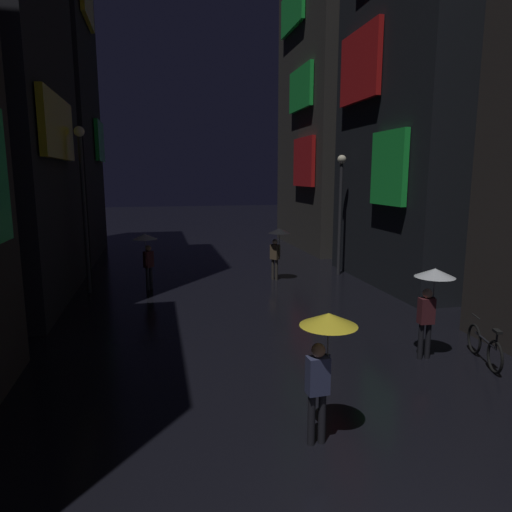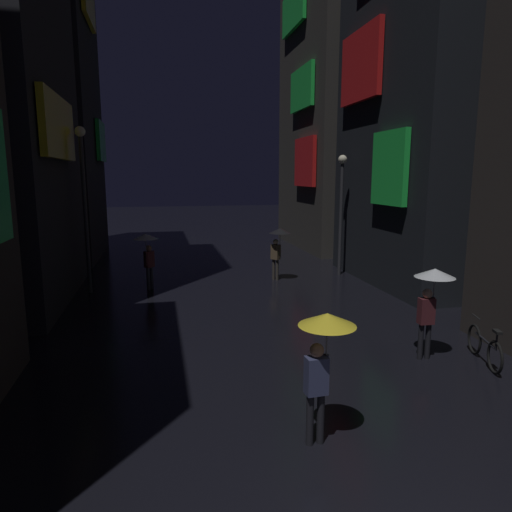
% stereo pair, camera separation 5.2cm
% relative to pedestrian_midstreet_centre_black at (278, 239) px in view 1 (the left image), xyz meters
% --- Properties ---
extents(building_left_far, '(4.25, 7.33, 18.39)m').
position_rel_pedestrian_midstreet_centre_black_xyz_m(building_left_far, '(-9.68, 7.68, 7.53)').
color(building_left_far, black).
rests_on(building_left_far, ground).
extents(building_right_mid, '(4.25, 7.39, 19.54)m').
position_rel_pedestrian_midstreet_centre_black_xyz_m(building_right_mid, '(5.29, -1.29, 8.11)').
color(building_right_mid, black).
rests_on(building_right_mid, ground).
extents(building_right_far, '(4.25, 8.37, 21.83)m').
position_rel_pedestrian_midstreet_centre_black_xyz_m(building_right_far, '(5.29, 8.20, 9.24)').
color(building_right_far, '#33302D').
rests_on(building_right_far, ground).
extents(pedestrian_midstreet_centre_black, '(0.90, 0.90, 2.12)m').
position_rel_pedestrian_midstreet_centre_black_xyz_m(pedestrian_midstreet_centre_black, '(0.00, 0.00, 0.00)').
color(pedestrian_midstreet_centre_black, '#38332D').
rests_on(pedestrian_midstreet_centre_black, ground).
extents(pedestrian_midstreet_left_yellow, '(0.90, 0.90, 2.12)m').
position_rel_pedestrian_midstreet_centre_black_xyz_m(pedestrian_midstreet_left_yellow, '(-2.26, -11.16, 0.00)').
color(pedestrian_midstreet_left_yellow, black).
rests_on(pedestrian_midstreet_left_yellow, ground).
extents(pedestrian_far_right_clear, '(0.90, 0.90, 2.12)m').
position_rel_pedestrian_midstreet_centre_black_xyz_m(pedestrian_far_right_clear, '(1.33, -8.48, 0.00)').
color(pedestrian_far_right_clear, black).
rests_on(pedestrian_far_right_clear, ground).
extents(pedestrian_foreground_right_clear, '(0.90, 0.90, 2.12)m').
position_rel_pedestrian_midstreet_centre_black_xyz_m(pedestrian_foreground_right_clear, '(-5.12, -0.61, 0.00)').
color(pedestrian_foreground_right_clear, '#2D2D38').
rests_on(pedestrian_foreground_right_clear, ground).
extents(bicycle_parked_at_storefront, '(0.57, 1.76, 0.96)m').
position_rel_pedestrian_midstreet_centre_black_xyz_m(bicycle_parked_at_storefront, '(2.41, -9.02, -1.28)').
color(bicycle_parked_at_storefront, black).
rests_on(bicycle_parked_at_storefront, ground).
extents(streetlamp_right_far, '(0.36, 0.36, 5.02)m').
position_rel_pedestrian_midstreet_centre_black_xyz_m(streetlamp_right_far, '(2.81, 0.45, 1.51)').
color(streetlamp_right_far, '#2D2D33').
rests_on(streetlamp_right_far, ground).
extents(streetlamp_left_far, '(0.36, 0.36, 5.85)m').
position_rel_pedestrian_midstreet_centre_black_xyz_m(streetlamp_left_far, '(-7.19, -0.46, 1.96)').
color(streetlamp_left_far, '#2D2D33').
rests_on(streetlamp_left_far, ground).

